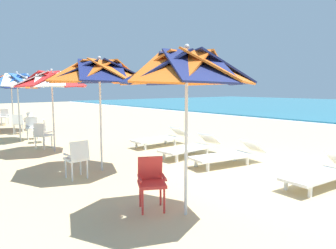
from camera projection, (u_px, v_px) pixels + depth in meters
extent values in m
plane|color=#D3B784|center=(260.00, 177.00, 7.05)|extent=(80.00, 80.00, 0.00)
cylinder|color=silver|center=(186.00, 149.00, 4.86)|extent=(0.05, 0.05, 2.15)
cube|color=orange|center=(219.00, 67.00, 4.48)|extent=(1.17, 1.10, 0.53)
cube|color=navy|center=(217.00, 68.00, 4.86)|extent=(1.11, 1.14, 0.53)
cube|color=orange|center=(199.00, 69.00, 5.16)|extent=(1.10, 1.17, 0.53)
cube|color=navy|center=(176.00, 69.00, 5.20)|extent=(1.14, 1.11, 0.53)
cube|color=orange|center=(158.00, 69.00, 4.95)|extent=(1.17, 1.10, 0.53)
cube|color=navy|center=(154.00, 67.00, 4.57)|extent=(1.11, 1.14, 0.53)
cube|color=orange|center=(171.00, 66.00, 4.27)|extent=(1.10, 1.17, 0.53)
cube|color=navy|center=(200.00, 65.00, 4.23)|extent=(1.14, 1.11, 0.53)
sphere|color=silver|center=(187.00, 47.00, 4.68)|extent=(0.08, 0.08, 0.08)
cube|color=red|center=(152.00, 184.00, 5.13)|extent=(0.60, 0.60, 0.05)
cube|color=red|center=(150.00, 168.00, 5.30)|extent=(0.28, 0.41, 0.40)
cube|color=red|center=(164.00, 177.00, 5.16)|extent=(0.37, 0.22, 0.03)
cube|color=red|center=(140.00, 178.00, 5.08)|extent=(0.37, 0.22, 0.03)
cylinder|color=red|center=(164.00, 201.00, 5.02)|extent=(0.04, 0.04, 0.41)
cylinder|color=red|center=(143.00, 202.00, 4.95)|extent=(0.04, 0.04, 0.41)
cylinder|color=red|center=(161.00, 194.00, 5.36)|extent=(0.04, 0.04, 0.41)
cylinder|color=red|center=(140.00, 195.00, 5.30)|extent=(0.04, 0.04, 0.41)
cylinder|color=silver|center=(101.00, 126.00, 7.50)|extent=(0.05, 0.05, 2.23)
cube|color=orange|center=(120.00, 71.00, 7.06)|extent=(1.42, 1.32, 0.56)
cube|color=navy|center=(125.00, 72.00, 7.52)|extent=(1.33, 1.39, 0.56)
cube|color=orange|center=(115.00, 72.00, 7.88)|extent=(1.32, 1.42, 0.56)
cube|color=navy|center=(98.00, 73.00, 7.92)|extent=(1.39, 1.33, 0.56)
cube|color=orange|center=(80.00, 72.00, 7.63)|extent=(1.42, 1.32, 0.56)
cube|color=navy|center=(73.00, 71.00, 7.17)|extent=(1.33, 1.39, 0.56)
cube|color=orange|center=(81.00, 70.00, 6.81)|extent=(1.32, 1.42, 0.56)
cube|color=navy|center=(102.00, 70.00, 6.77)|extent=(1.39, 1.33, 0.56)
sphere|color=silver|center=(99.00, 58.00, 7.31)|extent=(0.08, 0.08, 0.08)
cube|color=white|center=(76.00, 159.00, 6.95)|extent=(0.44, 0.44, 0.05)
cube|color=white|center=(80.00, 150.00, 6.77)|extent=(0.10, 0.42, 0.40)
cube|color=white|center=(67.00, 155.00, 6.81)|extent=(0.40, 0.04, 0.03)
cube|color=white|center=(84.00, 153.00, 7.07)|extent=(0.40, 0.04, 0.03)
cylinder|color=white|center=(66.00, 169.00, 7.00)|extent=(0.04, 0.04, 0.41)
cylinder|color=white|center=(81.00, 166.00, 7.23)|extent=(0.04, 0.04, 0.41)
cylinder|color=white|center=(72.00, 172.00, 6.73)|extent=(0.04, 0.04, 0.41)
cylinder|color=white|center=(87.00, 169.00, 6.96)|extent=(0.04, 0.04, 0.41)
cylinder|color=silver|center=(53.00, 118.00, 9.78)|extent=(0.05, 0.05, 2.13)
cube|color=red|center=(64.00, 79.00, 9.38)|extent=(1.22, 1.17, 0.51)
cube|color=white|center=(70.00, 79.00, 9.79)|extent=(1.16, 1.25, 0.51)
cube|color=red|center=(65.00, 80.00, 10.10)|extent=(1.17, 1.22, 0.51)
cube|color=white|center=(53.00, 80.00, 10.14)|extent=(1.25, 1.16, 0.51)
cube|color=red|center=(40.00, 79.00, 9.88)|extent=(1.22, 1.17, 0.51)
cube|color=white|center=(33.00, 79.00, 9.48)|extent=(1.16, 1.25, 0.51)
cube|color=red|center=(37.00, 79.00, 9.16)|extent=(1.17, 1.22, 0.51)
cube|color=white|center=(51.00, 79.00, 9.12)|extent=(1.25, 1.16, 0.51)
sphere|color=silver|center=(51.00, 70.00, 9.60)|extent=(0.08, 0.08, 0.08)
cube|color=white|center=(44.00, 135.00, 10.35)|extent=(0.60, 0.60, 0.05)
cube|color=white|center=(39.00, 129.00, 10.14)|extent=(0.41, 0.29, 0.40)
cube|color=white|center=(39.00, 132.00, 10.41)|extent=(0.23, 0.36, 0.03)
cube|color=white|center=(48.00, 132.00, 10.27)|extent=(0.23, 0.36, 0.03)
cylinder|color=white|center=(43.00, 141.00, 10.60)|extent=(0.04, 0.04, 0.41)
cylinder|color=white|center=(52.00, 142.00, 10.48)|extent=(0.04, 0.04, 0.41)
cylinder|color=white|center=(36.00, 143.00, 10.28)|extent=(0.04, 0.04, 0.41)
cylinder|color=white|center=(44.00, 144.00, 10.16)|extent=(0.04, 0.04, 0.41)
cylinder|color=silver|center=(19.00, 113.00, 11.77)|extent=(0.05, 0.05, 2.12)
cube|color=blue|center=(26.00, 80.00, 11.40)|extent=(1.13, 1.04, 0.54)
cube|color=white|center=(31.00, 81.00, 11.77)|extent=(1.06, 1.07, 0.54)
cube|color=blue|center=(28.00, 81.00, 12.05)|extent=(1.04, 1.13, 0.54)
cube|color=white|center=(19.00, 81.00, 12.09)|extent=(1.07, 1.06, 0.54)
cube|color=blue|center=(9.00, 81.00, 11.86)|extent=(1.13, 1.04, 0.54)
cube|color=white|center=(3.00, 81.00, 11.49)|extent=(1.06, 1.07, 0.54)
cube|color=blue|center=(5.00, 80.00, 11.20)|extent=(1.04, 1.13, 0.54)
cube|color=white|center=(15.00, 80.00, 11.17)|extent=(1.07, 1.06, 0.54)
sphere|color=silver|center=(17.00, 73.00, 11.59)|extent=(0.08, 0.08, 0.08)
cube|color=white|center=(39.00, 131.00, 11.48)|extent=(0.55, 0.55, 0.05)
cube|color=white|center=(45.00, 124.00, 11.53)|extent=(0.43, 0.21, 0.40)
cube|color=white|center=(39.00, 128.00, 11.28)|extent=(0.15, 0.39, 0.03)
cube|color=white|center=(39.00, 127.00, 11.65)|extent=(0.15, 0.39, 0.03)
cylinder|color=white|center=(34.00, 138.00, 11.27)|extent=(0.04, 0.04, 0.41)
cylinder|color=white|center=(34.00, 137.00, 11.60)|extent=(0.04, 0.04, 0.41)
cylinder|color=white|center=(45.00, 137.00, 11.41)|extent=(0.04, 0.04, 0.41)
cylinder|color=white|center=(44.00, 136.00, 11.73)|extent=(0.04, 0.04, 0.41)
cube|color=white|center=(32.00, 128.00, 12.24)|extent=(0.52, 0.52, 0.05)
cube|color=white|center=(31.00, 122.00, 12.39)|extent=(0.18, 0.43, 0.40)
cube|color=white|center=(37.00, 125.00, 12.32)|extent=(0.40, 0.12, 0.03)
cube|color=white|center=(26.00, 126.00, 12.14)|extent=(0.40, 0.12, 0.03)
cylinder|color=white|center=(38.00, 134.00, 12.20)|extent=(0.04, 0.04, 0.41)
cylinder|color=white|center=(28.00, 135.00, 12.03)|extent=(0.04, 0.04, 0.41)
cylinder|color=white|center=(37.00, 133.00, 12.51)|extent=(0.04, 0.04, 0.41)
cylinder|color=white|center=(27.00, 134.00, 12.34)|extent=(0.04, 0.04, 0.41)
cylinder|color=silver|center=(13.00, 109.00, 14.41)|extent=(0.05, 0.05, 2.08)
cube|color=orange|center=(20.00, 82.00, 13.98)|extent=(1.44, 1.34, 0.60)
cube|color=navy|center=(26.00, 82.00, 14.44)|extent=(1.35, 1.40, 0.60)
cube|color=orange|center=(23.00, 82.00, 14.81)|extent=(1.34, 1.44, 0.60)
cube|color=navy|center=(13.00, 82.00, 14.85)|extent=(1.40, 1.35, 0.60)
cube|color=orange|center=(3.00, 82.00, 14.55)|extent=(1.44, 1.34, 0.60)
cube|color=navy|center=(8.00, 82.00, 13.68)|extent=(1.40, 1.35, 0.60)
sphere|color=silver|center=(11.00, 75.00, 14.23)|extent=(0.08, 0.08, 0.08)
cube|color=white|center=(26.00, 121.00, 14.80)|extent=(0.62, 0.62, 0.05)
cube|color=white|center=(30.00, 116.00, 14.75)|extent=(0.36, 0.37, 0.40)
cube|color=white|center=(24.00, 119.00, 14.59)|extent=(0.31, 0.30, 0.03)
cube|color=white|center=(28.00, 118.00, 14.98)|extent=(0.31, 0.30, 0.03)
cylinder|color=white|center=(21.00, 126.00, 14.67)|extent=(0.04, 0.04, 0.41)
cylinder|color=white|center=(25.00, 125.00, 15.02)|extent=(0.04, 0.04, 0.41)
cylinder|color=white|center=(28.00, 126.00, 14.63)|extent=(0.04, 0.04, 0.41)
cylinder|color=white|center=(32.00, 125.00, 14.98)|extent=(0.04, 0.04, 0.41)
cube|color=white|center=(18.00, 124.00, 13.66)|extent=(0.56, 0.56, 0.05)
cube|color=white|center=(18.00, 119.00, 13.44)|extent=(0.23, 0.43, 0.40)
cube|color=white|center=(13.00, 122.00, 13.57)|extent=(0.39, 0.17, 0.03)
cube|color=white|center=(23.00, 121.00, 13.71)|extent=(0.39, 0.17, 0.03)
cylinder|color=white|center=(15.00, 129.00, 13.79)|extent=(0.04, 0.04, 0.41)
cylinder|color=white|center=(23.00, 128.00, 13.91)|extent=(0.04, 0.04, 0.41)
cylinder|color=white|center=(14.00, 130.00, 13.46)|extent=(0.04, 0.04, 0.41)
cylinder|color=white|center=(23.00, 129.00, 13.58)|extent=(0.04, 0.04, 0.41)
cube|color=white|center=(3.00, 116.00, 17.38)|extent=(0.46, 0.46, 0.05)
cube|color=white|center=(7.00, 112.00, 17.49)|extent=(0.42, 0.11, 0.40)
cube|color=white|center=(4.00, 114.00, 17.22)|extent=(0.06, 0.40, 0.03)
cube|color=white|center=(2.00, 114.00, 17.52)|extent=(0.06, 0.40, 0.03)
cylinder|color=white|center=(1.00, 121.00, 17.16)|extent=(0.04, 0.04, 0.41)
cylinder|color=white|center=(8.00, 120.00, 17.40)|extent=(0.04, 0.04, 0.41)
cylinder|color=white|center=(6.00, 120.00, 17.66)|extent=(0.04, 0.04, 0.41)
cube|color=white|center=(4.00, 117.00, 16.82)|extent=(0.61, 0.61, 0.05)
cube|color=white|center=(5.00, 113.00, 16.99)|extent=(0.30, 0.41, 0.40)
cube|color=white|center=(7.00, 115.00, 16.83)|extent=(0.36, 0.24, 0.03)
cube|color=white|center=(0.00, 115.00, 16.78)|extent=(0.36, 0.24, 0.03)
cylinder|color=white|center=(6.00, 122.00, 16.69)|extent=(0.04, 0.04, 0.41)
cylinder|color=white|center=(8.00, 121.00, 17.04)|extent=(0.04, 0.04, 0.41)
cylinder|color=white|center=(2.00, 121.00, 17.00)|extent=(0.04, 0.04, 0.41)
cube|color=white|center=(317.00, 176.00, 6.30)|extent=(0.79, 1.75, 0.06)
cube|color=white|center=(310.00, 192.00, 5.75)|extent=(0.06, 0.06, 0.22)
cube|color=white|center=(286.00, 185.00, 6.17)|extent=(0.06, 0.06, 0.22)
cube|color=white|center=(321.00, 175.00, 6.88)|extent=(0.06, 0.06, 0.22)
cube|color=white|center=(222.00, 156.00, 8.06)|extent=(0.94, 1.79, 0.06)
cube|color=white|center=(253.00, 146.00, 8.54)|extent=(0.69, 0.58, 0.36)
cube|color=white|center=(208.00, 167.00, 7.55)|extent=(0.06, 0.06, 0.22)
cube|color=white|center=(196.00, 162.00, 7.99)|extent=(0.06, 0.06, 0.22)
cube|color=white|center=(247.00, 161.00, 8.16)|extent=(0.06, 0.06, 0.22)
cube|color=white|center=(234.00, 157.00, 8.60)|extent=(0.06, 0.06, 0.22)
cube|color=white|center=(186.00, 149.00, 9.08)|extent=(0.75, 1.74, 0.06)
cube|color=white|center=(209.00, 138.00, 9.77)|extent=(0.64, 0.52, 0.36)
cube|color=white|center=(177.00, 158.00, 8.48)|extent=(0.06, 0.06, 0.22)
cube|color=white|center=(164.00, 155.00, 8.85)|extent=(0.06, 0.06, 0.22)
cube|color=white|center=(207.00, 152.00, 9.34)|extent=(0.06, 0.06, 0.22)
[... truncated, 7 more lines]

